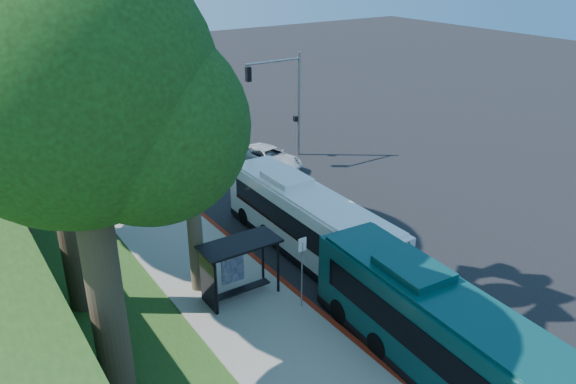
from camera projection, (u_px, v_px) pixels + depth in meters
ground at (332, 227)px, 28.85m from camera, size 140.00×140.00×0.00m
sidewalk at (203, 267)px, 25.12m from camera, size 4.50×70.00×0.12m
red_curb at (296, 292)px, 23.23m from camera, size 0.25×30.00×0.13m
grass_verge at (44, 256)px, 26.05m from camera, size 8.00×70.00×0.06m
bus_shelter at (233, 260)px, 22.26m from camera, size 3.20×1.51×2.55m
stop_sign_pole at (302, 263)px, 21.46m from camera, size 0.35×0.06×3.17m
traffic_signal_pole at (286, 94)px, 36.63m from camera, size 4.10×0.30×7.00m
tree_0 at (38, 14)px, 18.05m from camera, size 8.40×8.00×15.70m
tree_6 at (79, 101)px, 13.82m from camera, size 7.56×7.20×13.74m
white_bus at (307, 221)px, 25.81m from camera, size 2.61×11.19×3.32m
teal_bus at (447, 338)px, 17.98m from camera, size 3.18×11.76×3.47m
pickup at (269, 158)px, 36.33m from camera, size 3.00×5.19×1.36m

